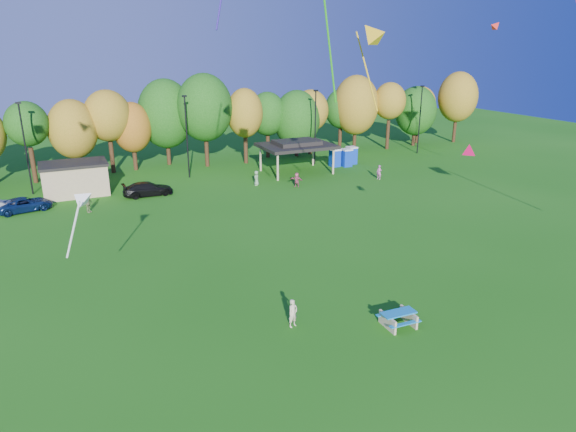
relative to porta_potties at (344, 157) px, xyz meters
name	(u,v)px	position (x,y,z in m)	size (l,w,h in m)	color
ground	(377,383)	(-20.94, -37.75, -1.10)	(160.00, 160.00, 0.00)	#19600F
tree_line	(149,120)	(-21.97, 7.77, 4.82)	(93.57, 10.55, 11.15)	black
lamp_posts	(187,134)	(-18.94, 2.25, 3.80)	(64.50, 0.25, 9.09)	black
utility_building	(75,178)	(-30.94, 0.25, 0.54)	(6.30, 4.30, 3.25)	tan
pavilion	(297,145)	(-6.94, -0.75, 2.13)	(8.20, 6.20, 3.77)	tan
porta_potties	(344,157)	(0.00, 0.00, 0.00)	(3.75, 2.08, 2.18)	#0E37B8
picnic_table	(398,318)	(-17.12, -34.10, -0.63)	(1.93, 1.62, 0.81)	tan
kite_flyer	(293,313)	(-22.24, -31.78, -0.31)	(0.57, 0.37, 1.57)	beige
car_c	(25,204)	(-35.51, -3.63, -0.46)	(2.13, 4.61, 1.28)	#0C1F4A
car_d	(148,189)	(-24.54, -3.26, -0.40)	(1.95, 4.81, 1.40)	black
far_person_1	(297,180)	(-9.70, -6.49, -0.33)	(1.43, 0.45, 1.54)	#AB475F
far_person_2	(256,178)	(-13.34, -4.18, -0.30)	(0.78, 0.51, 1.60)	#759C6B
far_person_3	(379,172)	(-0.03, -7.54, -0.30)	(0.58, 0.38, 1.59)	#C35CA2
far_person_4	(88,204)	(-30.38, -6.46, -0.29)	(0.95, 0.40, 1.62)	#7E8A54
kite_2	(496,25)	(9.95, -12.22, 15.02)	(1.38, 1.13, 1.24)	red
kite_3	(371,34)	(-14.98, -26.97, 13.79)	(2.24, 3.25, 5.52)	gold
kite_7	(85,199)	(-31.55, -28.64, 6.34)	(1.98, 1.54, 3.37)	white
kite_8	(469,148)	(-10.16, -30.76, 7.33)	(1.47, 1.46, 1.17)	#E50C55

